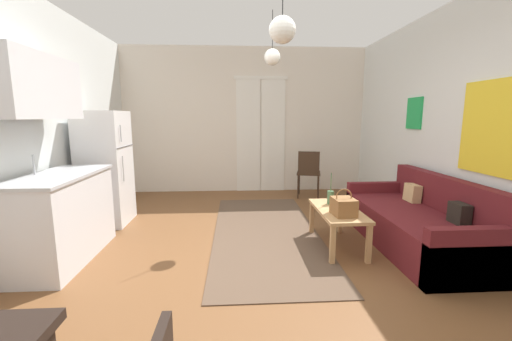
# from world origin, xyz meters

# --- Properties ---
(ground_plane) EXTENTS (5.29, 7.24, 0.10)m
(ground_plane) POSITION_xyz_m (0.00, 0.00, -0.05)
(ground_plane) COLOR brown
(wall_back) EXTENTS (4.89, 0.13, 2.81)m
(wall_back) POSITION_xyz_m (0.01, 3.37, 1.40)
(wall_back) COLOR silver
(wall_back) RESTS_ON ground_plane
(wall_right) EXTENTS (0.12, 6.84, 2.81)m
(wall_right) POSITION_xyz_m (2.39, 0.00, 1.40)
(wall_right) COLOR silver
(wall_right) RESTS_ON ground_plane
(area_rug) EXTENTS (1.32, 3.25, 0.01)m
(area_rug) POSITION_xyz_m (0.20, 0.90, 0.01)
(area_rug) COLOR brown
(area_rug) RESTS_ON ground_plane
(couch) EXTENTS (0.88, 2.01, 0.81)m
(couch) POSITION_xyz_m (1.93, 0.34, 0.26)
(couch) COLOR #5B191E
(couch) RESTS_ON ground_plane
(coffee_table) EXTENTS (0.45, 0.97, 0.44)m
(coffee_table) POSITION_xyz_m (0.97, 0.39, 0.38)
(coffee_table) COLOR tan
(coffee_table) RESTS_ON ground_plane
(bamboo_vase) EXTENTS (0.08, 0.08, 0.38)m
(bamboo_vase) POSITION_xyz_m (0.95, 0.61, 0.53)
(bamboo_vase) COLOR #47704C
(bamboo_vase) RESTS_ON coffee_table
(handbag) EXTENTS (0.23, 0.28, 0.29)m
(handbag) POSITION_xyz_m (0.96, 0.16, 0.54)
(handbag) COLOR brown
(handbag) RESTS_ON coffee_table
(refrigerator) EXTENTS (0.59, 0.66, 1.56)m
(refrigerator) POSITION_xyz_m (-1.98, 1.42, 0.78)
(refrigerator) COLOR white
(refrigerator) RESTS_ON ground_plane
(kitchen_counter) EXTENTS (0.59, 1.32, 2.07)m
(kitchen_counter) POSITION_xyz_m (-2.01, 0.23, 0.79)
(kitchen_counter) COLOR silver
(kitchen_counter) RESTS_ON ground_plane
(accent_chair) EXTENTS (0.50, 0.49, 0.87)m
(accent_chair) POSITION_xyz_m (1.15, 2.66, 0.50)
(accent_chair) COLOR #382619
(accent_chair) RESTS_ON ground_plane
(pendant_lamp_near) EXTENTS (0.21, 0.21, 0.78)m
(pendant_lamp_near) POSITION_xyz_m (0.18, -0.51, 2.13)
(pendant_lamp_near) COLOR black
(pendant_lamp_far) EXTENTS (0.21, 0.21, 0.68)m
(pendant_lamp_far) POSITION_xyz_m (0.30, 1.22, 2.24)
(pendant_lamp_far) COLOR black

